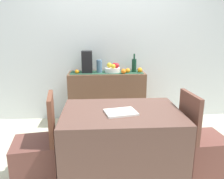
{
  "coord_description": "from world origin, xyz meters",
  "views": [
    {
      "loc": [
        -0.22,
        -2.56,
        1.48
      ],
      "look_at": [
        -0.03,
        0.35,
        0.71
      ],
      "focal_mm": 36.3,
      "sensor_mm": 36.0,
      "label": 1
    }
  ],
  "objects": [
    {
      "name": "open_book",
      "position": [
        -0.01,
        -0.62,
        0.75
      ],
      "size": [
        0.32,
        0.26,
        0.02
      ],
      "primitive_type": "cube",
      "rotation": [
        0.0,
        0.0,
        0.21
      ],
      "color": "white",
      "rests_on": "dining_table"
    },
    {
      "name": "apple_upper",
      "position": [
        0.05,
        0.98,
        0.94
      ],
      "size": [
        0.07,
        0.07,
        0.07
      ],
      "primitive_type": "sphere",
      "color": "red",
      "rests_on": "fruit_bowl"
    },
    {
      "name": "dining_table",
      "position": [
        -0.0,
        -0.56,
        0.37
      ],
      "size": [
        1.12,
        0.79,
        0.74
      ],
      "primitive_type": "cube",
      "color": "brown",
      "rests_on": "ground"
    },
    {
      "name": "orange_loose_end",
      "position": [
        -0.53,
        0.85,
        0.87
      ],
      "size": [
        0.07,
        0.07,
        0.07
      ],
      "primitive_type": "sphere",
      "color": "orange",
      "rests_on": "sideboard_console"
    },
    {
      "name": "apple_right",
      "position": [
        0.08,
        0.9,
        0.95
      ],
      "size": [
        0.08,
        0.08,
        0.08
      ],
      "primitive_type": "sphere",
      "color": "red",
      "rests_on": "fruit_bowl"
    },
    {
      "name": "wine_bottle",
      "position": [
        0.35,
        0.92,
        0.95
      ],
      "size": [
        0.07,
        0.07,
        0.29
      ],
      "color": "#123825",
      "rests_on": "sideboard_console"
    },
    {
      "name": "table_runner",
      "position": [
        -0.08,
        0.92,
        0.84
      ],
      "size": [
        1.12,
        0.32,
        0.01
      ],
      "primitive_type": "cube",
      "color": "#244A35",
      "rests_on": "sideboard_console"
    },
    {
      "name": "fruit_bowl",
      "position": [
        0.01,
        0.92,
        0.87
      ],
      "size": [
        0.24,
        0.24,
        0.07
      ],
      "primitive_type": "cylinder",
      "color": "white",
      "rests_on": "table_runner"
    },
    {
      "name": "apple_center",
      "position": [
        0.02,
        0.85,
        0.94
      ],
      "size": [
        0.07,
        0.07,
        0.07
      ],
      "primitive_type": "sphere",
      "color": "gold",
      "rests_on": "fruit_bowl"
    },
    {
      "name": "sideboard_console",
      "position": [
        -0.08,
        0.92,
        0.42
      ],
      "size": [
        1.19,
        0.42,
        0.83
      ],
      "primitive_type": "cube",
      "color": "brown",
      "rests_on": "ground"
    },
    {
      "name": "coffee_maker",
      "position": [
        -0.38,
        0.92,
        1.0
      ],
      "size": [
        0.16,
        0.18,
        0.34
      ],
      "primitive_type": "cube",
      "color": "black",
      "rests_on": "sideboard_console"
    },
    {
      "name": "ceramic_vase",
      "position": [
        -0.19,
        0.92,
        0.93
      ],
      "size": [
        0.09,
        0.09,
        0.2
      ],
      "primitive_type": "cylinder",
      "color": "slate",
      "rests_on": "sideboard_console"
    },
    {
      "name": "room_wall_rear",
      "position": [
        0.0,
        1.18,
        1.35
      ],
      "size": [
        6.4,
        0.06,
        2.7
      ],
      "primitive_type": "cube",
      "color": "silver",
      "rests_on": "ground"
    },
    {
      "name": "ground_plane",
      "position": [
        0.0,
        0.0,
        -0.01
      ],
      "size": [
        6.4,
        6.4,
        0.02
      ],
      "primitive_type": "cube",
      "color": "beige",
      "rests_on": "ground"
    },
    {
      "name": "chair_near_window",
      "position": [
        -0.82,
        -0.56,
        0.27
      ],
      "size": [
        0.45,
        0.45,
        0.9
      ],
      "color": "brown",
      "rests_on": "ground"
    },
    {
      "name": "orange_loose_far",
      "position": [
        0.17,
        0.79,
        0.87
      ],
      "size": [
        0.08,
        0.08,
        0.08
      ],
      "primitive_type": "sphere",
      "color": "orange",
      "rests_on": "sideboard_console"
    },
    {
      "name": "orange_loose_near_bowl",
      "position": [
        0.25,
        0.87,
        0.87
      ],
      "size": [
        0.07,
        0.07,
        0.07
      ],
      "primitive_type": "sphere",
      "color": "orange",
      "rests_on": "sideboard_console"
    },
    {
      "name": "apple_rear",
      "position": [
        -0.04,
        0.94,
        0.95
      ],
      "size": [
        0.08,
        0.08,
        0.08
      ],
      "primitive_type": "sphere",
      "color": "gold",
      "rests_on": "fruit_bowl"
    },
    {
      "name": "orange_loose_mid",
      "position": [
        0.44,
        0.89,
        0.87
      ],
      "size": [
        0.08,
        0.08,
        0.08
      ],
      "primitive_type": "sphere",
      "color": "orange",
      "rests_on": "sideboard_console"
    },
    {
      "name": "chair_by_corner",
      "position": [
        0.82,
        -0.56,
        0.27
      ],
      "size": [
        0.43,
        0.43,
        0.9
      ],
      "color": "brown",
      "rests_on": "ground"
    }
  ]
}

